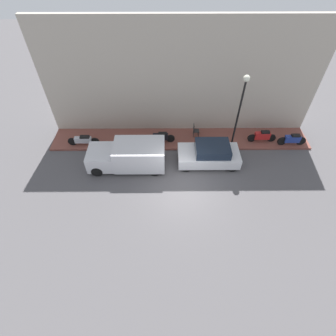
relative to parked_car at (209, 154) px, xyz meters
The scene contains 11 objects.
ground_plane 2.94m from the parked_car, 142.97° to the left, with size 60.00×60.00×0.00m, color #514F51.
sidewalk 2.88m from the parked_car, 37.81° to the left, with size 2.22×17.58×0.13m.
building_facade 4.98m from the parked_car, 26.35° to the left, with size 0.30×17.58×7.61m.
parked_car is the anchor object (origin of this frame).
delivery_van 5.05m from the parked_car, 93.23° to the left, with size 1.89×4.68×1.72m.
motorcycle_black 3.58m from the parked_car, 58.97° to the left, with size 0.30×1.92×0.77m.
motorcycle_red 4.25m from the parked_car, 64.06° to the right, with size 0.30×1.91×0.86m.
motorcycle_blue 5.93m from the parked_car, 75.37° to the right, with size 0.30×1.89×0.85m.
scooter_silver 8.39m from the parked_car, 79.17° to the left, with size 0.30×2.10×0.75m.
streetlamp 3.64m from the parked_car, 51.60° to the right, with size 0.38×0.38×5.11m.
cafe_chair 2.59m from the parked_car, 15.70° to the left, with size 0.40×0.40×0.94m.
Camera 1 is at (-9.58, 0.95, 11.95)m, focal length 28.00 mm.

